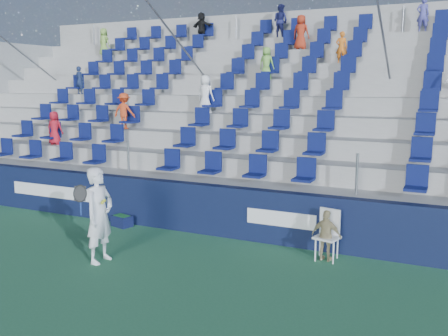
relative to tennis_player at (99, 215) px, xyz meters
The scene contains 7 objects.
ground 1.84m from the tennis_player, 18.64° to the right, with size 70.00×70.00×0.00m, color #32744B.
sponsor_wall 3.06m from the tennis_player, 60.71° to the left, with size 24.00×0.32×1.20m.
grandstand 7.97m from the tennis_player, 79.17° to the left, with size 24.00×8.17×6.63m.
tennis_player is the anchor object (origin of this frame).
line_judge_chair 4.67m from the tennis_player, 27.60° to the left, with size 0.54×0.56×1.04m.
line_judge 4.61m from the tennis_player, 25.85° to the left, with size 0.62×0.26×1.05m, color tan.
ball_bin 2.66m from the tennis_player, 117.25° to the left, with size 0.57×0.45×0.29m.
Camera 1 is at (4.92, -7.20, 3.58)m, focal length 40.00 mm.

